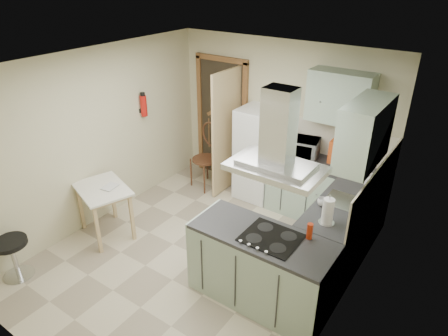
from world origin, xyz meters
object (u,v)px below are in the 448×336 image
Objects in this scene: stool at (14,258)px; drop_leaf_table at (106,211)px; microwave at (299,148)px; extractor_hood at (276,168)px; peninsula at (261,268)px; bentwood_chair at (206,159)px; fridge at (258,154)px.

drop_leaf_table is at bearing 79.25° from stool.
extractor_hood is at bearing -83.88° from microwave.
peninsula is 1.52× the size of bentwood_chair.
microwave is (1.57, 0.21, 0.54)m from bentwood_chair.
fridge is 3.68m from stool.
bentwood_chair is 1.88× the size of microwave.
extractor_hood is at bearing 22.70° from drop_leaf_table.
stool is 0.98× the size of microwave.
microwave is (1.88, 2.11, 0.68)m from drop_leaf_table.
peninsula reaches higher than drop_leaf_table.
fridge reaches higher than peninsula.
extractor_hood is 2.85m from drop_leaf_table.
stool is at bearing -133.99° from microwave.
peninsula is 2.91× the size of stool.
stool is (-2.74, -1.38, -1.45)m from extractor_hood.
fridge is 0.97× the size of peninsula.
microwave is at bearing -2.58° from fridge.
drop_leaf_table is (-2.40, -0.16, -0.07)m from peninsula.
drop_leaf_table is (-1.18, -2.14, -0.37)m from fridge.
peninsula is at bearing 22.85° from drop_leaf_table.
microwave is at bearing 107.69° from extractor_hood.
peninsula is 2.72m from bentwood_chair.
drop_leaf_table is (-2.50, -0.16, -1.34)m from extractor_hood.
peninsula is (1.22, -1.98, -0.30)m from fridge.
extractor_hood reaches higher than microwave.
fridge is at bearing 165.86° from microwave.
extractor_hood reaches higher than stool.
peninsula is 2.98m from stool.
bentwood_chair reaches higher than peninsula.
stool is at bearing -152.33° from peninsula.
fridge is 1.67× the size of extractor_hood.
extractor_hood is 1.12× the size of drop_leaf_table.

